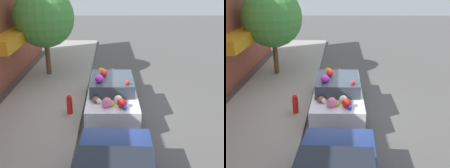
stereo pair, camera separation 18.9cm
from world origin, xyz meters
The scene contains 5 objects.
ground_plane centered at (0.00, 0.00, 0.00)m, with size 60.00×60.00×0.00m, color #565451.
sidewalk_curb centered at (0.00, 2.70, 0.07)m, with size 24.00×3.20×0.15m.
street_tree centered at (3.78, 3.19, 2.94)m, with size 2.85×2.85×4.22m.
fire_hydrant centered at (-0.56, 1.52, 0.49)m, with size 0.20×0.20×0.70m.
art_car centered at (-0.05, 0.03, 0.72)m, with size 4.12×1.75×1.60m.
Camera 2 is at (-8.87, -0.08, 4.49)m, focal length 42.00 mm.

